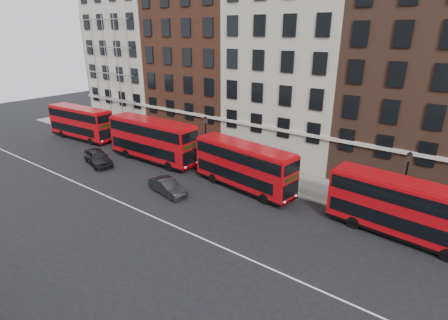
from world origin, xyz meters
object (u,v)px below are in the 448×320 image
Objects in this scene: bus_a at (80,122)px; bus_c at (244,165)px; car_rear at (98,157)px; bus_b at (152,139)px; car_front at (168,187)px; bus_d at (403,208)px.

bus_c is at bearing -3.78° from bus_a.
bus_c is 16.56m from car_rear.
bus_a is 13.93m from bus_b.
car_front is at bearing -16.95° from bus_a.
car_front is at bearing -160.14° from bus_d.
bus_a is 1.02× the size of bus_d.
bus_d reaches higher than car_rear.
bus_a is 11.06m from car_rear.
car_rear is (-15.90, -4.39, -1.44)m from bus_c.
bus_a is 2.51× the size of car_front.
bus_d is (13.12, -0.00, -0.03)m from bus_c.
bus_a is at bearing 86.60° from car_front.
car_front is (7.34, -4.97, -1.82)m from bus_b.
bus_b is at bearing -175.75° from bus_d.
bus_b is 1.08× the size of bus_c.
car_rear is (-29.02, -4.39, -1.41)m from bus_d.
bus_d is (25.14, 0.00, -0.25)m from bus_b.
car_rear is (10.05, -4.39, -1.46)m from bus_a.
bus_a is 21.90m from car_front.
bus_c is at bearing -175.76° from bus_d.
bus_c is at bearing -33.54° from car_front.
bus_d is 2.46× the size of car_front.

